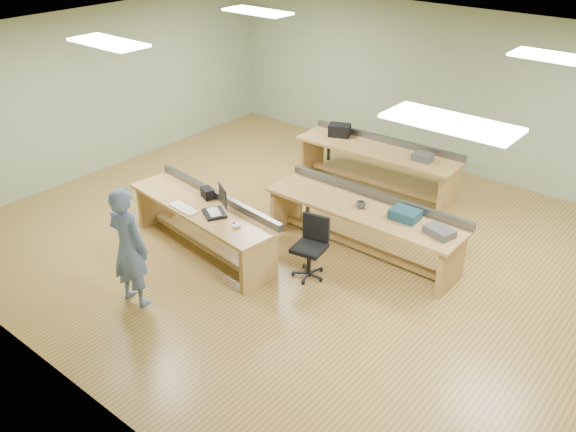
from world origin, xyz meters
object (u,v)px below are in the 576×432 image
at_px(laptop_base, 214,213).
at_px(parts_bin_grey, 439,231).
at_px(camera_bag, 207,193).
at_px(person, 129,247).
at_px(mug, 361,205).
at_px(task_chair, 310,255).
at_px(workbench_mid, 364,218).
at_px(workbench_front, 204,217).
at_px(drinks_can, 367,206).
at_px(workbench_back, 377,158).
at_px(parts_bin_teal, 405,214).

bearing_deg(laptop_base, parts_bin_grey, 57.88).
distance_m(camera_bag, parts_bin_grey, 3.38).
xyz_separation_m(person, mug, (1.59, 2.86, -0.02)).
bearing_deg(parts_bin_grey, laptop_base, -151.25).
height_order(parts_bin_grey, mug, parts_bin_grey).
relative_size(person, mug, 13.42).
bearing_deg(task_chair, workbench_mid, 67.41).
relative_size(workbench_front, drinks_can, 24.64).
height_order(workbench_front, parts_bin_grey, workbench_front).
bearing_deg(person, workbench_back, -100.90).
bearing_deg(workbench_back, task_chair, -77.11).
xyz_separation_m(workbench_back, parts_bin_grey, (2.25, -2.10, 0.24)).
relative_size(workbench_back, parts_bin_grey, 7.73).
bearing_deg(parts_bin_teal, laptop_base, -143.26).
relative_size(parts_bin_teal, parts_bin_grey, 1.01).
bearing_deg(laptop_base, task_chair, 52.47).
bearing_deg(workbench_back, person, -99.02).
height_order(workbench_mid, task_chair, task_chair).
relative_size(workbench_front, task_chair, 3.17).
height_order(person, camera_bag, person).
relative_size(person, parts_bin_grey, 4.21).
bearing_deg(workbench_mid, task_chair, -102.62).
height_order(workbench_back, drinks_can, drinks_can).
bearing_deg(task_chair, workbench_back, 95.21).
xyz_separation_m(workbench_mid, parts_bin_teal, (0.63, 0.05, 0.26)).
height_order(workbench_front, person, person).
height_order(parts_bin_teal, parts_bin_grey, parts_bin_teal).
bearing_deg(workbench_front, mug, 44.43).
distance_m(workbench_mid, mug, 0.25).
height_order(parts_bin_teal, mug, parts_bin_teal).
height_order(workbench_back, camera_bag, camera_bag).
relative_size(workbench_back, mug, 24.63).
bearing_deg(task_chair, mug, 68.53).
bearing_deg(workbench_mid, workbench_back, 117.06).
bearing_deg(camera_bag, task_chair, 29.76).
bearing_deg(task_chair, workbench_front, -174.34).
xyz_separation_m(workbench_back, camera_bag, (-0.92, -3.27, 0.27)).
height_order(workbench_back, parts_bin_teal, parts_bin_teal).
bearing_deg(drinks_can, person, -120.40).
bearing_deg(workbench_back, parts_bin_grey, -45.42).
relative_size(task_chair, mug, 7.19).
bearing_deg(workbench_back, camera_bag, -108.04).
bearing_deg(parts_bin_teal, person, -127.12).
xyz_separation_m(parts_bin_teal, drinks_can, (-0.56, -0.10, -0.01)).
distance_m(workbench_front, laptop_base, 0.41).
relative_size(workbench_front, parts_bin_teal, 7.05).
bearing_deg(task_chair, drinks_can, 63.12).
bearing_deg(laptop_base, workbench_back, 111.84).
relative_size(workbench_back, parts_bin_teal, 7.63).
distance_m(person, drinks_can, 3.34).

